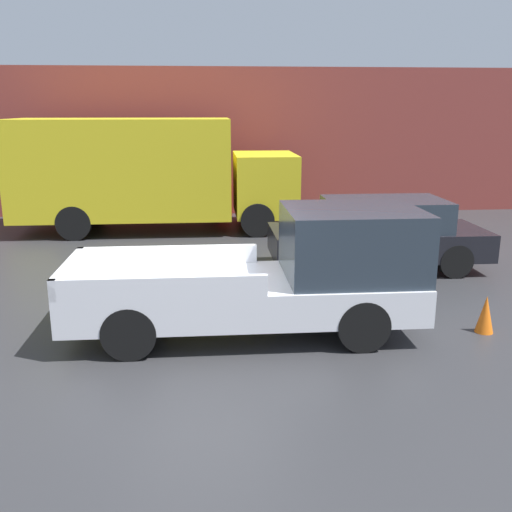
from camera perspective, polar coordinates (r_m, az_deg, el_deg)
ground_plane at (r=8.97m, az=-5.56°, el=-8.04°), size 60.00×60.00×0.00m
building_wall at (r=18.97m, az=-5.39°, el=11.27°), size 28.00×0.15×4.71m
pickup_truck at (r=8.86m, az=2.57°, el=-1.96°), size 5.39×1.93×1.96m
car at (r=12.72m, az=12.24°, el=2.22°), size 4.63×1.88×1.54m
delivery_truck at (r=16.63m, az=-10.99°, el=8.33°), size 7.87×2.61×3.15m
newspaper_box at (r=18.85m, az=-3.13°, el=5.65°), size 0.45×0.40×1.02m
traffic_cone at (r=9.70m, az=21.96°, el=-5.42°), size 0.28×0.28×0.60m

